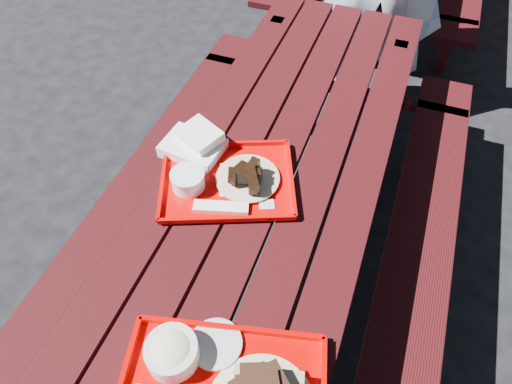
% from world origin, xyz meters
% --- Properties ---
extents(ground, '(60.00, 60.00, 0.00)m').
position_xyz_m(ground, '(0.00, 0.00, 0.00)').
color(ground, black).
rests_on(ground, ground).
extents(picnic_table_near, '(1.41, 2.40, 0.75)m').
position_xyz_m(picnic_table_near, '(-0.00, 0.00, 0.56)').
color(picnic_table_near, '#3B0B0E').
rests_on(picnic_table_near, ground).
extents(far_tray, '(0.54, 0.49, 0.07)m').
position_xyz_m(far_tray, '(-0.13, -0.10, 0.77)').
color(far_tray, '#DB0503').
rests_on(far_tray, picnic_table_near).
extents(white_cloth, '(0.22, 0.20, 0.09)m').
position_xyz_m(white_cloth, '(-0.29, 0.01, 0.79)').
color(white_cloth, white).
rests_on(white_cloth, picnic_table_near).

